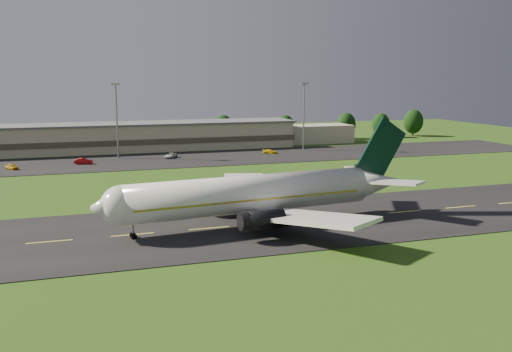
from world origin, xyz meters
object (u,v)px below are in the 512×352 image
object	(u,v)px
airliner	(255,194)
service_vehicle_a	(12,167)
service_vehicle_c	(171,155)
service_vehicle_d	(270,151)
light_mast_centre	(116,112)
terminal	(118,138)
light_mast_east	(304,108)
service_vehicle_b	(83,161)

from	to	relation	value
airliner	service_vehicle_a	distance (m)	78.27
service_vehicle_c	service_vehicle_d	world-z (taller)	service_vehicle_c
service_vehicle_a	service_vehicle_d	world-z (taller)	service_vehicle_a
airliner	light_mast_centre	bearing A→B (deg)	93.39
terminal	service_vehicle_d	distance (m)	46.26
light_mast_centre	light_mast_east	bearing A→B (deg)	0.00
terminal	service_vehicle_d	bearing A→B (deg)	-26.74
terminal	service_vehicle_d	xyz separation A→B (m)	(41.20, -20.76, -3.30)
airliner	service_vehicle_d	xyz separation A→B (m)	(29.45, 75.34, -3.97)
airliner	service_vehicle_b	size ratio (longest dim) A/B	11.31
light_mast_east	service_vehicle_b	xyz separation A→B (m)	(-64.46, -8.84, -11.89)
service_vehicle_b	service_vehicle_d	distance (m)	52.24
service_vehicle_a	service_vehicle_b	size ratio (longest dim) A/B	0.84
airliner	service_vehicle_a	size ratio (longest dim) A/B	13.47
service_vehicle_c	service_vehicle_d	bearing A→B (deg)	34.58
light_mast_east	service_vehicle_c	xyz separation A→B (m)	(-41.29, -4.33, -11.99)
service_vehicle_c	light_mast_east	bearing A→B (deg)	41.05
airliner	light_mast_centre	size ratio (longest dim) A/B	2.52
service_vehicle_a	service_vehicle_c	bearing A→B (deg)	-25.51
service_vehicle_d	light_mast_centre	bearing A→B (deg)	118.16
light_mast_centre	service_vehicle_c	bearing A→B (deg)	-17.54
service_vehicle_c	light_mast_centre	bearing A→B (deg)	-162.48
terminal	service_vehicle_c	world-z (taller)	terminal
service_vehicle_a	service_vehicle_d	bearing A→B (deg)	-30.41
airliner	service_vehicle_c	size ratio (longest dim) A/B	11.00
service_vehicle_a	service_vehicle_b	bearing A→B (deg)	-25.09
light_mast_centre	service_vehicle_b	xyz separation A→B (m)	(-9.46, -8.84, -11.89)
light_mast_centre	service_vehicle_b	world-z (taller)	light_mast_centre
service_vehicle_a	service_vehicle_b	xyz separation A→B (m)	(16.62, 3.45, 0.10)
service_vehicle_b	service_vehicle_d	world-z (taller)	service_vehicle_b
service_vehicle_a	service_vehicle_c	xyz separation A→B (m)	(39.79, 7.97, -0.00)
airliner	service_vehicle_a	world-z (taller)	airliner
light_mast_east	service_vehicle_a	world-z (taller)	light_mast_east
light_mast_centre	airliner	bearing A→B (deg)	-80.65
light_mast_centre	service_vehicle_b	bearing A→B (deg)	-136.91
terminal	service_vehicle_b	world-z (taller)	terminal
airliner	light_mast_east	distance (m)	90.56
service_vehicle_c	service_vehicle_a	bearing A→B (deg)	-133.62
terminal	light_mast_east	size ratio (longest dim) A/B	7.13
light_mast_centre	service_vehicle_a	xyz separation A→B (m)	(-26.08, -12.30, -11.99)
airliner	service_vehicle_a	xyz separation A→B (m)	(-39.23, 67.61, -3.91)
airliner	terminal	xyz separation A→B (m)	(-11.75, 96.09, -0.67)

